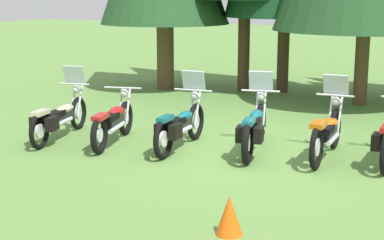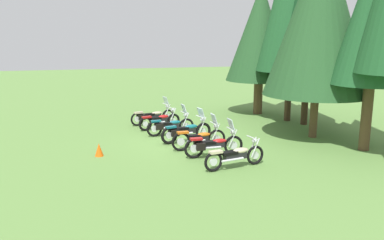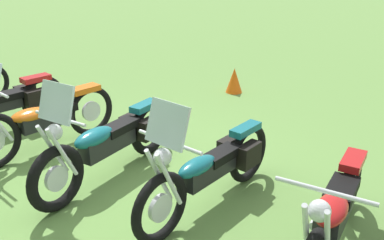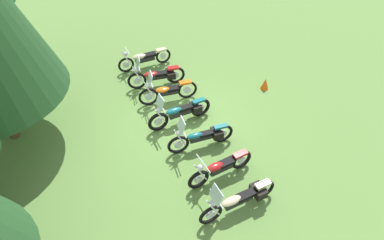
{
  "view_description": "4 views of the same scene",
  "coord_description": "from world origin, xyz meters",
  "views": [
    {
      "loc": [
        3.93,
        -9.62,
        2.8
      ],
      "look_at": [
        -0.94,
        -0.47,
        0.58
      ],
      "focal_mm": 55.93,
      "sensor_mm": 36.0,
      "label": 1
    },
    {
      "loc": [
        15.61,
        -3.78,
        4.31
      ],
      "look_at": [
        -0.66,
        0.45,
        0.76
      ],
      "focal_mm": 36.94,
      "sensor_mm": 36.0,
      "label": 2
    },
    {
      "loc": [
        -3.98,
        2.5,
        2.63
      ],
      "look_at": [
        -0.9,
        -0.44,
        0.91
      ],
      "focal_mm": 40.08,
      "sensor_mm": 36.0,
      "label": 3
    },
    {
      "loc": [
        -8.2,
        1.5,
        7.93
      ],
      "look_at": [
        -0.83,
        -0.19,
        0.87
      ],
      "focal_mm": 30.81,
      "sensor_mm": 36.0,
      "label": 4
    }
  ],
  "objects": [
    {
      "name": "motorcycle_1",
      "position": [
        -2.52,
        -0.64,
        0.43
      ],
      "size": [
        0.89,
        2.11,
        0.99
      ],
      "rotation": [
        0.0,
        0.0,
        1.85
      ],
      "color": "black",
      "rests_on": "ground_plane"
    },
    {
      "name": "traffic_cone",
      "position": [
        1.21,
        -3.58,
        0.24
      ],
      "size": [
        0.32,
        0.32,
        0.48
      ],
      "primitive_type": "cone",
      "color": "#EA590F",
      "rests_on": "ground_plane"
    },
    {
      "name": "motorcycle_6",
      "position": [
        3.75,
        0.8,
        0.45
      ],
      "size": [
        0.76,
        2.28,
        0.99
      ],
      "rotation": [
        0.0,
        0.0,
        1.78
      ],
      "color": "black",
      "rests_on": "ground_plane"
    },
    {
      "name": "motorcycle_2",
      "position": [
        -1.21,
        -0.42,
        0.46
      ],
      "size": [
        0.76,
        2.21,
        1.37
      ],
      "rotation": [
        0.0,
        0.0,
        1.68
      ],
      "color": "black",
      "rests_on": "ground_plane"
    },
    {
      "name": "motorcycle_4",
      "position": [
        1.3,
        0.25,
        0.48
      ],
      "size": [
        0.67,
        2.22,
        1.38
      ],
      "rotation": [
        0.0,
        0.0,
        1.63
      ],
      "color": "black",
      "rests_on": "ground_plane"
    },
    {
      "name": "ground_plane",
      "position": [
        0.0,
        0.0,
        0.0
      ],
      "size": [
        80.0,
        80.0,
        0.0
      ],
      "primitive_type": "plane",
      "color": "#608C42"
    },
    {
      "name": "motorcycle_5",
      "position": [
        2.35,
        0.47,
        0.47
      ],
      "size": [
        0.66,
        2.27,
        1.38
      ],
      "rotation": [
        0.0,
        0.0,
        1.6
      ],
      "color": "black",
      "rests_on": "ground_plane"
    },
    {
      "name": "motorcycle_0",
      "position": [
        -3.67,
        -0.83,
        0.45
      ],
      "size": [
        0.9,
        2.31,
        1.35
      ],
      "rotation": [
        0.0,
        0.0,
        1.82
      ],
      "color": "black",
      "rests_on": "ground_plane"
    },
    {
      "name": "motorcycle_3",
      "position": [
        0.06,
        0.01,
        0.47
      ],
      "size": [
        0.91,
        2.3,
        1.38
      ],
      "rotation": [
        0.0,
        0.0,
        1.82
      ],
      "color": "black",
      "rests_on": "ground_plane"
    }
  ]
}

